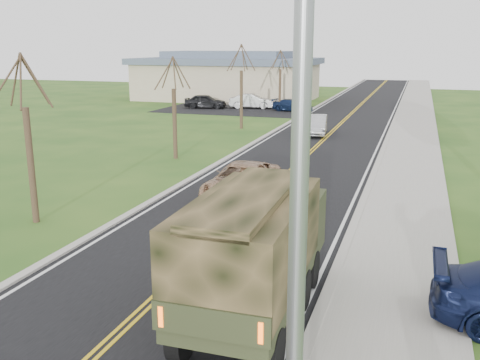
% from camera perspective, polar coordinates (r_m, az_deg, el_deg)
% --- Properties ---
extents(road, '(8.00, 120.00, 0.01)m').
position_cam_1_polar(road, '(46.17, 10.85, 6.07)').
color(road, black).
rests_on(road, ground).
extents(curb_right, '(0.30, 120.00, 0.12)m').
position_cam_1_polar(curb_right, '(45.80, 16.02, 5.78)').
color(curb_right, '#9E998E').
rests_on(curb_right, ground).
extents(sidewalk_right, '(3.20, 120.00, 0.10)m').
position_cam_1_polar(sidewalk_right, '(45.77, 18.22, 5.61)').
color(sidewalk_right, '#9E998E').
rests_on(sidewalk_right, ground).
extents(curb_left, '(0.30, 120.00, 0.10)m').
position_cam_1_polar(curb_left, '(46.88, 5.80, 6.43)').
color(curb_left, '#9E998E').
rests_on(curb_left, ground).
extents(street_light, '(1.65, 0.22, 8.00)m').
position_cam_1_polar(street_light, '(5.30, 5.11, -6.46)').
color(street_light, gray).
rests_on(street_light, ground).
extents(bare_tree_a, '(1.93, 2.26, 6.08)m').
position_cam_1_polar(bare_tree_a, '(20.45, -21.53, 2.83)').
color(bare_tree_a, '#38281C').
rests_on(bare_tree_a, ground).
extents(bare_tree_b, '(1.83, 2.14, 5.73)m').
position_cam_1_polar(bare_tree_b, '(30.52, -7.01, 6.86)').
color(bare_tree_b, '#38281C').
rests_on(bare_tree_b, ground).
extents(bare_tree_c, '(2.04, 2.39, 6.42)m').
position_cam_1_polar(bare_tree_c, '(41.59, 0.14, 9.30)').
color(bare_tree_c, '#38281C').
rests_on(bare_tree_c, ground).
extents(bare_tree_d, '(1.88, 2.20, 5.91)m').
position_cam_1_polar(bare_tree_d, '(53.10, 4.28, 10.07)').
color(bare_tree_d, '#38281C').
rests_on(bare_tree_d, ground).
extents(commercial_building, '(25.50, 21.50, 5.65)m').
position_cam_1_polar(commercial_building, '(65.24, -1.31, 10.98)').
color(commercial_building, tan).
rests_on(commercial_building, ground).
extents(military_truck, '(2.36, 6.51, 3.22)m').
position_cam_1_polar(military_truck, '(12.42, 1.71, -6.83)').
color(military_truck, black).
rests_on(military_truck, ground).
extents(suv_champagne, '(2.58, 5.34, 1.47)m').
position_cam_1_polar(suv_champagne, '(22.48, 0.21, -0.16)').
color(suv_champagne, '#9E7959').
rests_on(suv_champagne, ground).
extents(sedan_silver, '(2.03, 4.45, 1.42)m').
position_cam_1_polar(sedan_silver, '(39.32, 8.09, 5.85)').
color(sedan_silver, '#B2B3B8').
rests_on(sedan_silver, ground).
extents(lot_car_dark, '(4.49, 2.38, 1.45)m').
position_cam_1_polar(lot_car_dark, '(55.62, -3.71, 8.38)').
color(lot_car_dark, black).
rests_on(lot_car_dark, ground).
extents(lot_car_silver, '(4.74, 2.36, 1.49)m').
position_cam_1_polar(lot_car_silver, '(55.44, 1.26, 8.41)').
color(lot_car_silver, '#A2A2A6').
rests_on(lot_car_silver, ground).
extents(lot_car_navy, '(4.30, 2.42, 1.18)m').
position_cam_1_polar(lot_car_navy, '(53.19, 5.64, 7.93)').
color(lot_car_navy, '#111E3E').
rests_on(lot_car_navy, ground).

